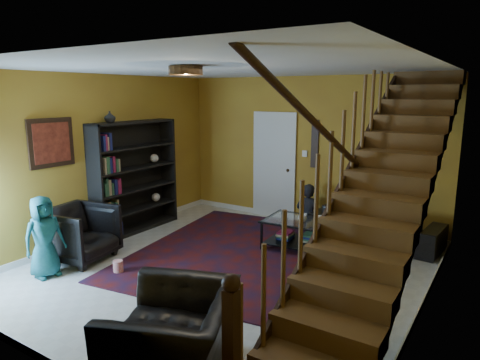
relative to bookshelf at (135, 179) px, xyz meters
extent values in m
plane|color=beige|center=(2.40, -0.60, -0.96)|extent=(5.50, 5.50, 0.00)
plane|color=gold|center=(2.40, 2.15, 0.44)|extent=(5.20, 0.00, 5.20)
plane|color=gold|center=(2.40, -3.35, 0.44)|extent=(5.20, 0.00, 5.20)
plane|color=gold|center=(-0.20, -0.60, 0.44)|extent=(0.00, 5.50, 5.50)
plane|color=gold|center=(5.00, -0.60, 0.44)|extent=(0.00, 5.50, 5.50)
plane|color=white|center=(2.40, -0.60, 1.84)|extent=(5.50, 5.50, 0.00)
cube|color=silver|center=(2.40, 2.14, -0.91)|extent=(5.20, 0.02, 0.10)
cube|color=silver|center=(-0.19, -0.60, -0.91)|extent=(0.02, 5.50, 0.10)
cube|color=gold|center=(4.53, -0.60, 0.36)|extent=(0.95, 4.92, 2.83)
cube|color=black|center=(4.07, -0.60, 0.44)|extent=(0.04, 5.02, 3.02)
cylinder|color=black|center=(4.10, -0.60, 0.89)|extent=(0.07, 4.20, 2.44)
cube|color=black|center=(4.10, -3.00, -0.41)|extent=(0.10, 0.10, 1.10)
cube|color=black|center=(0.00, 0.00, 0.04)|extent=(0.35, 1.80, 2.00)
cube|color=black|center=(0.00, 0.00, -0.56)|extent=(0.35, 1.72, 0.03)
cube|color=black|center=(0.00, 0.00, 0.20)|extent=(0.35, 1.72, 0.03)
cube|color=silver|center=(1.70, 2.12, 0.06)|extent=(0.82, 0.05, 2.05)
cube|color=maroon|center=(-0.17, -1.50, 0.79)|extent=(0.04, 0.74, 0.74)
cube|color=black|center=(2.55, 2.13, 0.59)|extent=(0.14, 0.03, 0.90)
cylinder|color=#3F2814|center=(2.40, -1.40, 1.78)|extent=(0.40, 0.40, 0.10)
cube|color=#4A100D|center=(2.42, 0.10, -0.95)|extent=(3.92, 4.33, 0.02)
imported|color=black|center=(3.88, 1.70, -0.66)|extent=(2.16, 1.00, 0.61)
imported|color=black|center=(0.35, -1.49, -0.55)|extent=(1.04, 1.02, 0.83)
imported|color=black|center=(3.35, -2.80, -0.58)|extent=(1.40, 1.47, 0.76)
imported|color=black|center=(2.63, 1.75, -0.76)|extent=(0.48, 0.32, 1.31)
imported|color=black|center=(3.90, 1.75, -0.75)|extent=(0.68, 0.55, 1.33)
imported|color=#1B6266|center=(0.45, -2.14, -0.40)|extent=(0.43, 0.60, 1.14)
cube|color=black|center=(2.46, 0.32, -0.72)|extent=(0.03, 0.03, 0.50)
cube|color=black|center=(3.72, 0.32, -0.72)|extent=(0.03, 0.03, 0.50)
cube|color=black|center=(2.46, 1.03, -0.72)|extent=(0.03, 0.03, 0.50)
cube|color=black|center=(3.72, 1.03, -0.72)|extent=(0.03, 0.03, 0.50)
cube|color=black|center=(3.09, 0.68, -0.83)|extent=(1.31, 0.80, 0.02)
cube|color=silver|center=(3.09, 0.68, -0.47)|extent=(1.38, 0.86, 0.02)
imported|color=#999999|center=(3.04, 0.59, -0.41)|extent=(0.17, 0.17, 0.10)
imported|color=#999999|center=(3.00, 0.74, -0.42)|extent=(0.10, 0.10, 0.09)
imported|color=#999999|center=(3.26, 0.82, -0.43)|extent=(0.27, 0.27, 0.06)
imported|color=#999999|center=(0.00, -0.50, 1.13)|extent=(0.18, 0.18, 0.19)
cylinder|color=red|center=(1.21, -1.54, -0.86)|extent=(0.17, 0.17, 0.16)
camera|label=1|loc=(5.69, -5.35, 1.51)|focal=32.00mm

